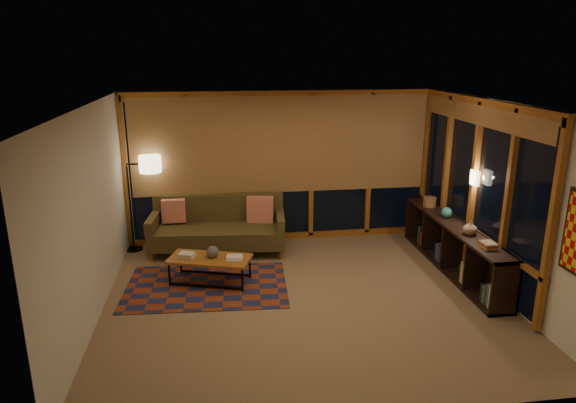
{
  "coord_description": "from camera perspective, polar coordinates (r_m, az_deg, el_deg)",
  "views": [
    {
      "loc": [
        -1.16,
        -6.44,
        3.36
      ],
      "look_at": [
        -0.17,
        0.47,
        1.3
      ],
      "focal_mm": 32.0,
      "sensor_mm": 36.0,
      "label": 1
    }
  ],
  "objects": [
    {
      "name": "floor",
      "position": [
        7.35,
        1.83,
        -10.73
      ],
      "size": [
        5.5,
        5.0,
        0.01
      ],
      "primitive_type": "cube",
      "color": "#866A4F",
      "rests_on": "ground"
    },
    {
      "name": "ceiling",
      "position": [
        6.58,
        2.05,
        10.69
      ],
      "size": [
        5.5,
        5.0,
        0.01
      ],
      "primitive_type": "cube",
      "color": "white",
      "rests_on": "walls"
    },
    {
      "name": "walls",
      "position": [
        6.84,
        1.93,
        -0.62
      ],
      "size": [
        5.51,
        5.01,
        2.7
      ],
      "color": "silver",
      "rests_on": "floor"
    },
    {
      "name": "window_wall_back",
      "position": [
        9.17,
        -0.72,
        3.79
      ],
      "size": [
        5.3,
        0.16,
        2.6
      ],
      "primitive_type": null,
      "color": "#9E501E",
      "rests_on": "walls"
    },
    {
      "name": "window_wall_right",
      "position": [
        8.27,
        19.79,
        1.4
      ],
      "size": [
        0.16,
        3.7,
        2.6
      ],
      "primitive_type": null,
      "color": "#9E501E",
      "rests_on": "walls"
    },
    {
      "name": "wall_sconce",
      "position": [
        8.06,
        20.04,
        2.48
      ],
      "size": [
        0.12,
        0.18,
        0.22
      ],
      "primitive_type": null,
      "color": "#FFE5B3",
      "rests_on": "walls"
    },
    {
      "name": "sofa",
      "position": [
        8.87,
        -7.84,
        -2.76
      ],
      "size": [
        2.34,
        1.13,
        0.93
      ],
      "primitive_type": null,
      "rotation": [
        0.0,
        0.0,
        -0.1
      ],
      "color": "#4F4320",
      "rests_on": "floor"
    },
    {
      "name": "pillow_left",
      "position": [
        9.07,
        -12.58,
        -1.26
      ],
      "size": [
        0.4,
        0.14,
        0.4
      ],
      "primitive_type": null,
      "rotation": [
        0.0,
        0.0,
        -0.01
      ],
      "color": "red",
      "rests_on": "sofa"
    },
    {
      "name": "pillow_right",
      "position": [
        8.93,
        -3.11,
        -0.96
      ],
      "size": [
        0.48,
        0.24,
        0.46
      ],
      "primitive_type": null,
      "rotation": [
        0.0,
        0.0,
        -0.19
      ],
      "color": "red",
      "rests_on": "sofa"
    },
    {
      "name": "area_rug",
      "position": [
        7.79,
        -9.03,
        -9.26
      ],
      "size": [
        2.44,
        1.71,
        0.01
      ],
      "primitive_type": "cube",
      "rotation": [
        0.0,
        0.0,
        -0.06
      ],
      "color": "maroon",
      "rests_on": "floor"
    },
    {
      "name": "coffee_table",
      "position": [
        7.83,
        -8.63,
        -7.54
      ],
      "size": [
        1.31,
        0.89,
        0.4
      ],
      "primitive_type": null,
      "rotation": [
        0.0,
        0.0,
        -0.31
      ],
      "color": "#9E501E",
      "rests_on": "floor"
    },
    {
      "name": "book_stack_a",
      "position": [
        7.82,
        -11.19,
        -5.81
      ],
      "size": [
        0.3,
        0.27,
        0.07
      ],
      "primitive_type": null,
      "rotation": [
        0.0,
        0.0,
        -0.37
      ],
      "color": "silver",
      "rests_on": "coffee_table"
    },
    {
      "name": "book_stack_b",
      "position": [
        7.65,
        -5.98,
        -6.19
      ],
      "size": [
        0.28,
        0.24,
        0.05
      ],
      "primitive_type": null,
      "rotation": [
        0.0,
        0.0,
        -0.15
      ],
      "color": "silver",
      "rests_on": "coffee_table"
    },
    {
      "name": "ceramic_pot",
      "position": [
        7.72,
        -8.38,
        -5.53
      ],
      "size": [
        0.24,
        0.24,
        0.18
      ],
      "primitive_type": "sphere",
      "rotation": [
        0.0,
        0.0,
        -0.48
      ],
      "color": "black",
      "rests_on": "coffee_table"
    },
    {
      "name": "floor_lamp",
      "position": [
        9.17,
        -17.14,
        -0.24
      ],
      "size": [
        0.58,
        0.4,
        1.68
      ],
      "primitive_type": null,
      "rotation": [
        0.0,
        0.0,
        -0.07
      ],
      "color": "black",
      "rests_on": "floor"
    },
    {
      "name": "bookshelf",
      "position": [
        8.51,
        17.88,
        -4.86
      ],
      "size": [
        0.4,
        3.06,
        0.76
      ],
      "primitive_type": null,
      "color": "#321D17",
      "rests_on": "floor"
    },
    {
      "name": "basket",
      "position": [
        9.18,
        15.46,
        -0.04
      ],
      "size": [
        0.26,
        0.26,
        0.17
      ],
      "primitive_type": "cylinder",
      "rotation": [
        0.0,
        0.0,
        -0.18
      ],
      "color": "brown",
      "rests_on": "bookshelf"
    },
    {
      "name": "teal_bowl",
      "position": [
        8.64,
        17.22,
        -1.18
      ],
      "size": [
        0.18,
        0.18,
        0.17
      ],
      "primitive_type": "sphere",
      "rotation": [
        0.0,
        0.0,
        0.01
      ],
      "color": "teal",
      "rests_on": "bookshelf"
    },
    {
      "name": "vase",
      "position": [
        7.97,
        19.58,
        -2.73
      ],
      "size": [
        0.25,
        0.25,
        0.21
      ],
      "primitive_type": "imported",
      "rotation": [
        0.0,
        0.0,
        0.28
      ],
      "color": "tan",
      "rests_on": "bookshelf"
    },
    {
      "name": "shelf_book_stack",
      "position": [
        7.56,
        21.34,
        -4.49
      ],
      "size": [
        0.2,
        0.27,
        0.08
      ],
      "primitive_type": null,
      "rotation": [
        0.0,
        0.0,
        -0.05
      ],
      "color": "silver",
      "rests_on": "bookshelf"
    }
  ]
}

